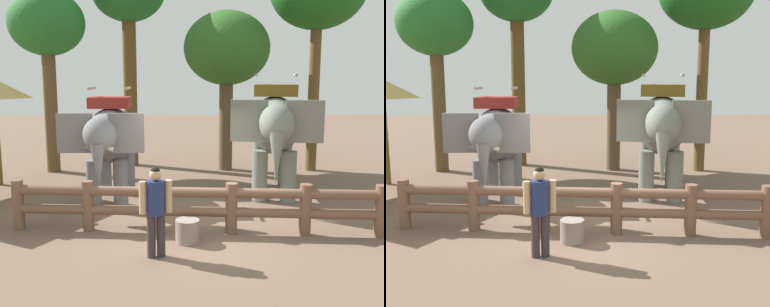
# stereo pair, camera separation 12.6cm
# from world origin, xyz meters

# --- Properties ---
(ground_plane) EXTENTS (60.00, 60.00, 0.00)m
(ground_plane) POSITION_xyz_m (0.00, 0.00, 0.00)
(ground_plane) COLOR brown
(log_fence) EXTENTS (7.57, 1.00, 1.05)m
(log_fence) POSITION_xyz_m (0.00, 0.02, 0.60)
(log_fence) COLOR brown
(log_fence) RESTS_ON ground
(elephant_near_left) EXTENTS (1.93, 3.38, 2.91)m
(elephant_near_left) POSITION_xyz_m (-2.02, 2.49, 1.63)
(elephant_near_left) COLOR slate
(elephant_near_left) RESTS_ON ground
(elephant_center) EXTENTS (2.31, 3.85, 3.24)m
(elephant_center) POSITION_xyz_m (2.25, 2.96, 1.82)
(elephant_center) COLOR slate
(elephant_center) RESTS_ON ground
(tourist_woman_in_black) EXTENTS (0.57, 0.37, 1.63)m
(tourist_woman_in_black) POSITION_xyz_m (-0.74, -1.21, 0.94)
(tourist_woman_in_black) COLOR #332D32
(tourist_woman_in_black) RESTS_ON ground
(tree_far_left) EXTENTS (2.45, 2.45, 5.93)m
(tree_far_left) POSITION_xyz_m (-4.50, 6.41, 4.71)
(tree_far_left) COLOR brown
(tree_far_left) RESTS_ON ground
(tree_far_right) EXTENTS (2.87, 2.87, 5.34)m
(tree_far_right) POSITION_xyz_m (1.36, 6.51, 4.03)
(tree_far_right) COLOR brown
(tree_far_right) RESTS_ON ground
(feed_bucket) EXTENTS (0.46, 0.46, 0.45)m
(feed_bucket) POSITION_xyz_m (-0.17, -0.51, 0.22)
(feed_bucket) COLOR gray
(feed_bucket) RESTS_ON ground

